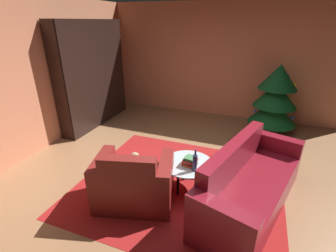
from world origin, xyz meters
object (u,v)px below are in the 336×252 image
at_px(armchair_red, 134,183).
at_px(bottle_on_table, 195,163).
at_px(coffee_table, 188,165).
at_px(couch_red, 249,186).
at_px(book_stack_on_table, 190,161).
at_px(bookshelf_unit, 96,74).
at_px(decorated_tree, 275,97).

relative_size(armchair_red, bottle_on_table, 3.62).
bearing_deg(coffee_table, armchair_red, -137.00).
height_order(couch_red, book_stack_on_table, couch_red).
bearing_deg(bottle_on_table, book_stack_on_table, 131.63).
relative_size(book_stack_on_table, bottle_on_table, 0.67).
relative_size(bookshelf_unit, armchair_red, 2.01).
bearing_deg(bookshelf_unit, couch_red, -27.10).
bearing_deg(bookshelf_unit, armchair_red, -47.02).
distance_m(couch_red, coffee_table, 0.85).
xyz_separation_m(coffee_table, book_stack_on_table, (0.04, -0.04, 0.10)).
bearing_deg(decorated_tree, coffee_table, -113.48).
distance_m(couch_red, book_stack_on_table, 0.82).
distance_m(coffee_table, book_stack_on_table, 0.12).
distance_m(bookshelf_unit, coffee_table, 3.33).
height_order(bookshelf_unit, book_stack_on_table, bookshelf_unit).
bearing_deg(book_stack_on_table, coffee_table, 132.62).
relative_size(bookshelf_unit, book_stack_on_table, 10.88).
bearing_deg(couch_red, decorated_tree, 83.36).
bearing_deg(decorated_tree, bottle_on_table, -110.02).
distance_m(book_stack_on_table, decorated_tree, 2.94).
relative_size(couch_red, book_stack_on_table, 10.25).
bearing_deg(armchair_red, decorated_tree, 61.57).
relative_size(book_stack_on_table, decorated_tree, 0.15).
bearing_deg(armchair_red, bottle_on_table, 28.81).
height_order(couch_red, decorated_tree, decorated_tree).
xyz_separation_m(bottle_on_table, decorated_tree, (1.03, 2.82, 0.20)).
xyz_separation_m(couch_red, decorated_tree, (0.32, 2.73, 0.45)).
distance_m(couch_red, decorated_tree, 2.78).
distance_m(bookshelf_unit, couch_red, 4.09).
bearing_deg(coffee_table, book_stack_on_table, -47.38).
relative_size(bookshelf_unit, bottle_on_table, 7.28).
relative_size(armchair_red, decorated_tree, 0.78).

